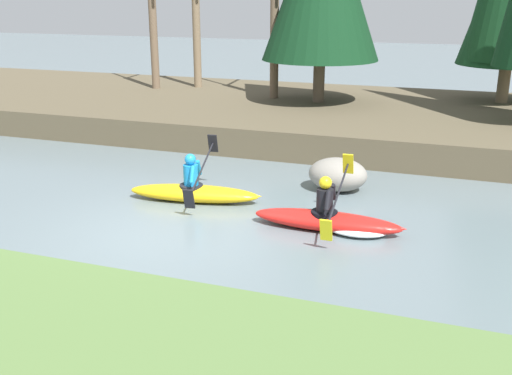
% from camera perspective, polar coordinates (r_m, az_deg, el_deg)
% --- Properties ---
extents(ground_plane, '(90.00, 90.00, 0.00)m').
position_cam_1_polar(ground_plane, '(10.73, -8.63, -4.50)').
color(ground_plane, slate).
extents(riverbank_far, '(44.00, 8.66, 0.77)m').
position_cam_1_polar(riverbank_far, '(19.27, 4.80, 6.92)').
color(riverbank_far, brown).
rests_on(riverbank_far, ground).
extents(bare_tree_upstream, '(3.29, 3.25, 5.93)m').
position_cam_1_polar(bare_tree_upstream, '(22.24, -9.72, 16.47)').
color(bare_tree_upstream, brown).
rests_on(bare_tree_upstream, riverbank_far).
extents(bare_tree_mid_upstream, '(3.44, 3.40, 6.24)m').
position_cam_1_polar(bare_tree_mid_upstream, '(22.39, -5.63, 17.00)').
color(bare_tree_mid_upstream, '#7A664C').
rests_on(bare_tree_mid_upstream, riverbank_far).
extents(bare_tree_mid_downstream, '(3.35, 3.31, 6.07)m').
position_cam_1_polar(bare_tree_mid_downstream, '(19.86, 1.92, 16.72)').
color(bare_tree_mid_downstream, brown).
rests_on(bare_tree_mid_downstream, riverbank_far).
extents(kayaker_lead, '(2.77, 2.06, 1.20)m').
position_cam_1_polar(kayaker_lead, '(10.83, 7.37, -3.11)').
color(kayaker_lead, red).
rests_on(kayaker_lead, ground).
extents(kayaker_middle, '(2.80, 2.07, 1.20)m').
position_cam_1_polar(kayaker_middle, '(12.30, -5.84, -0.33)').
color(kayaker_middle, yellow).
rests_on(kayaker_middle, ground).
extents(boulder_midstream, '(1.27, 0.99, 0.72)m').
position_cam_1_polar(boulder_midstream, '(13.00, 7.79, 1.24)').
color(boulder_midstream, gray).
rests_on(boulder_midstream, ground).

